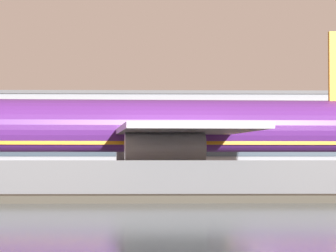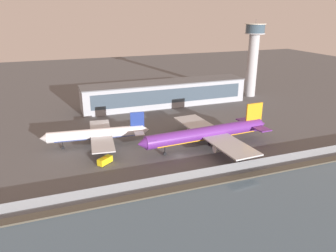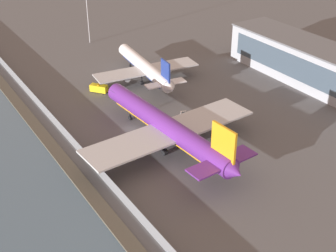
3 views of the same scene
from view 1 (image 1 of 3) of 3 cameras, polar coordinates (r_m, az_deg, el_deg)
name	(u,v)px [view 1 (image 1 of 3)]	position (r m, az deg, el deg)	size (l,w,h in m)	color
ground_plane	(12,191)	(85.58, -9.05, -3.76)	(500.00, 500.00, 0.00)	#565659
cargo_jet_purple	(155,128)	(87.86, -0.78, -0.12)	(51.60, 44.52, 14.48)	#602889
baggage_tug	(55,178)	(100.00, -6.56, -3.01)	(3.58, 2.79, 1.80)	white
terminal_building	(180,135)	(145.91, 0.67, -0.51)	(85.17, 15.01, 12.29)	#9EA3AD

